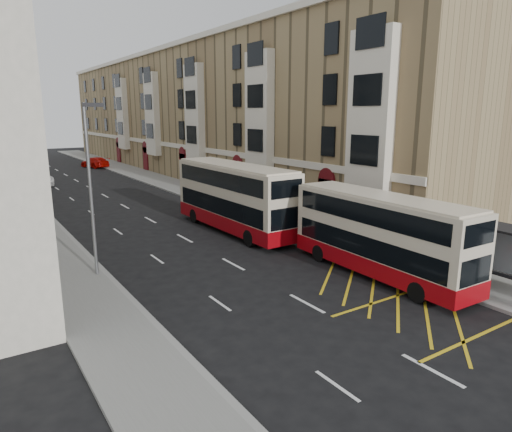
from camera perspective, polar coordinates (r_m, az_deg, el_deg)
ground at (r=16.75m, az=15.42°, el=-15.10°), size 200.00×200.00×0.00m
pavement_right at (r=44.70m, az=-7.06°, el=2.86°), size 4.00×120.00×0.15m
pavement_left at (r=40.45m, az=-27.12°, el=0.49°), size 3.00×120.00×0.15m
kerb_right at (r=43.87m, az=-9.40°, el=2.60°), size 0.25×120.00×0.15m
kerb_left at (r=40.63m, az=-25.03°, el=0.75°), size 0.25×120.00×0.15m
road_markings at (r=56.25m, az=-21.33°, el=4.04°), size 10.00×110.00×0.01m
terrace_right at (r=60.88m, az=-7.91°, el=12.49°), size 10.75×79.00×15.25m
guard_railing at (r=24.34m, az=15.20°, el=-4.01°), size 0.06×6.56×1.01m
street_lamp_near at (r=22.33m, az=-19.94°, el=4.12°), size 0.93×0.18×8.00m
street_lamp_far at (r=51.87m, az=-27.94°, el=7.93°), size 0.93×0.18×8.00m
double_decker_front at (r=22.46m, az=15.21°, el=-2.34°), size 2.52×9.98×3.96m
double_decker_rear at (r=29.95m, az=-2.75°, el=2.32°), size 2.73×11.22×4.46m
pedestrian_near at (r=23.23m, az=25.17°, el=-5.04°), size 0.71×0.49×1.86m
pedestrian_mid at (r=23.06m, az=25.48°, el=-5.15°), size 1.12×1.00×1.90m
pedestrian_far at (r=23.33m, az=26.04°, el=-5.28°), size 1.01×0.96×1.68m
white_van at (r=54.80m, az=-25.80°, el=4.31°), size 2.98×6.09×1.67m
car_silver at (r=69.70m, az=-26.43°, el=5.67°), size 2.27×4.22×1.36m
car_dark at (r=80.82m, az=-28.58°, el=6.26°), size 1.79×4.31×1.39m
car_red at (r=69.75m, az=-19.48°, el=6.33°), size 3.44×5.54×1.50m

